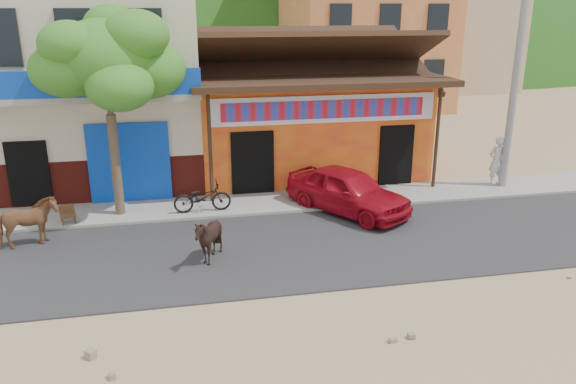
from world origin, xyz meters
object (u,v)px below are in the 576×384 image
at_px(scooter, 202,197).
at_px(pedestrian, 497,161).
at_px(utility_pole, 517,69).
at_px(cafe_chair_right, 67,208).
at_px(cow_dark, 209,239).
at_px(tree, 111,114).
at_px(red_car, 348,190).
at_px(cow_tan, 26,223).

bearing_deg(scooter, pedestrian, -88.22).
height_order(utility_pole, pedestrian, utility_pole).
relative_size(utility_pole, cafe_chair_right, 8.79).
bearing_deg(cafe_chair_right, cow_dark, -56.10).
height_order(tree, red_car, tree).
bearing_deg(pedestrian, red_car, 10.55).
bearing_deg(cafe_chair_right, cow_tan, -134.47).
bearing_deg(pedestrian, utility_pole, 133.41).
relative_size(pedestrian, cafe_chair_right, 1.88).
height_order(tree, scooter, tree).
bearing_deg(red_car, utility_pole, -22.35).
distance_m(cow_dark, cafe_chair_right, 5.01).
relative_size(tree, red_car, 1.48).
height_order(scooter, cafe_chair_right, cafe_chair_right).
bearing_deg(tree, scooter, -7.72).
xyz_separation_m(utility_pole, cafe_chair_right, (-14.20, -0.70, -3.55)).
xyz_separation_m(tree, scooter, (2.45, -0.33, -2.55)).
distance_m(cow_tan, cow_dark, 4.94).
bearing_deg(tree, pedestrian, 1.77).
xyz_separation_m(cow_tan, pedestrian, (14.77, 2.29, 0.27)).
xyz_separation_m(tree, cow_tan, (-2.17, -1.90, -2.41)).
height_order(scooter, pedestrian, pedestrian).
relative_size(cow_tan, scooter, 0.91).
distance_m(scooter, pedestrian, 10.19).
distance_m(utility_pole, cow_tan, 15.50).
xyz_separation_m(cow_tan, scooter, (4.62, 1.56, -0.13)).
xyz_separation_m(pedestrian, cafe_chair_right, (-14.00, -0.89, -0.40)).
relative_size(utility_pole, cow_tan, 5.08).
relative_size(tree, utility_pole, 0.75).
distance_m(red_car, cafe_chair_right, 8.21).
distance_m(tree, cow_dark, 5.10).
height_order(tree, cafe_chair_right, tree).
bearing_deg(pedestrian, cafe_chair_right, 0.50).
height_order(cow_tan, cafe_chair_right, cow_tan).
distance_m(utility_pole, pedestrian, 3.16).
bearing_deg(tree, cow_dark, -57.28).
bearing_deg(cafe_chair_right, pedestrian, -11.99).
relative_size(cow_dark, cafe_chair_right, 1.34).
xyz_separation_m(scooter, cafe_chair_right, (-3.85, -0.17, 0.00)).
relative_size(utility_pole, red_car, 1.97).
xyz_separation_m(utility_pole, scooter, (-10.35, -0.53, -3.55)).
bearing_deg(cafe_chair_right, tree, 4.02).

